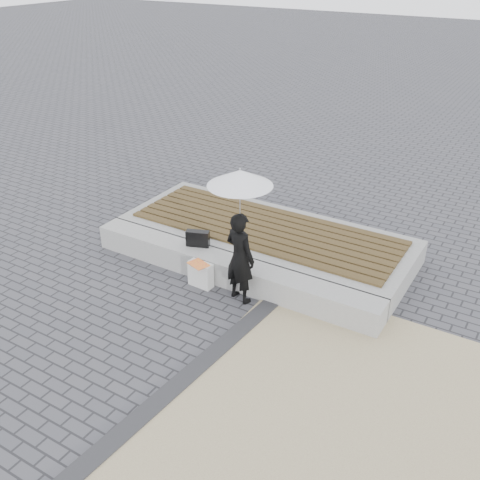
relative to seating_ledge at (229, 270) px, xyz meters
name	(u,v)px	position (x,y,z in m)	size (l,w,h in m)	color
ground	(167,335)	(0.00, -1.60, -0.20)	(80.00, 80.00, 0.00)	#454549
terrazzo_zone	(382,459)	(3.20, -2.10, -0.19)	(5.00, 5.00, 0.02)	tan
edging_band	(190,374)	(0.75, -2.10, -0.18)	(0.25, 5.20, 0.04)	#2C2C2E
seating_ledge	(229,270)	(0.00, 0.00, 0.00)	(5.00, 0.45, 0.40)	#A5A49F
timber_platform	(266,239)	(0.00, 1.20, 0.00)	(5.00, 2.00, 0.40)	#9A9A94
timber_decking	(266,228)	(0.00, 1.20, 0.22)	(4.60, 1.60, 0.04)	#4F3C1F
woman	(240,258)	(0.41, -0.33, 0.51)	(0.52, 0.34, 1.42)	black
parasol	(240,178)	(0.41, -0.33, 1.75)	(0.91, 0.91, 1.16)	#A8A8AD
handbag	(198,238)	(-0.66, 0.11, 0.33)	(0.37, 0.13, 0.26)	black
canvas_tote	(201,274)	(-0.30, -0.34, 0.00)	(0.39, 0.16, 0.41)	silver
magazine	(198,264)	(-0.30, -0.39, 0.21)	(0.31, 0.22, 0.01)	red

